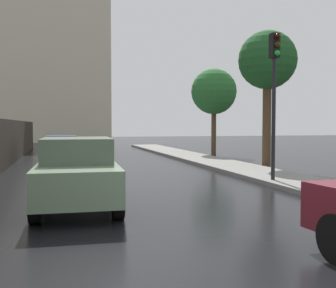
% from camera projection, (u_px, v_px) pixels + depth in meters
% --- Properties ---
extents(ground, '(120.00, 120.00, 0.00)m').
position_uv_depth(ground, '(213.00, 258.00, 5.62)').
color(ground, black).
extents(car_green_near_kerb, '(1.90, 4.38, 1.56)m').
position_uv_depth(car_green_near_kerb, '(77.00, 171.00, 9.12)').
color(car_green_near_kerb, slate).
rests_on(car_green_near_kerb, ground).
extents(car_blue_far_ahead, '(1.83, 4.17, 1.32)m').
position_uv_depth(car_blue_far_ahead, '(61.00, 148.00, 20.40)').
color(car_blue_far_ahead, navy).
rests_on(car_blue_far_ahead, ground).
extents(traffic_light, '(0.26, 0.39, 4.52)m').
position_uv_depth(traffic_light, '(274.00, 79.00, 12.53)').
color(traffic_light, black).
rests_on(traffic_light, sidewalk_strip).
extents(street_tree_near, '(2.76, 2.76, 5.27)m').
position_uv_depth(street_tree_near, '(214.00, 92.00, 24.68)').
color(street_tree_near, '#4C3823').
rests_on(street_tree_near, ground).
extents(street_tree_mid, '(2.48, 2.48, 5.86)m').
position_uv_depth(street_tree_mid, '(267.00, 62.00, 17.29)').
color(street_tree_mid, '#4C3823').
rests_on(street_tree_mid, ground).
extents(distant_tower, '(14.85, 6.96, 28.26)m').
position_uv_depth(distant_tower, '(43.00, 38.00, 45.13)').
color(distant_tower, beige).
rests_on(distant_tower, ground).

